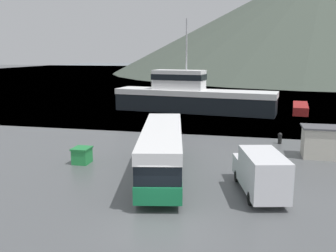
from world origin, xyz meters
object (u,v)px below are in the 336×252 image
Objects in this scene: tour_bus at (162,149)px; storage_bin at (82,155)px; delivery_van at (260,172)px; fishing_boat at (191,96)px; small_boat at (300,108)px; dock_kiosk at (322,142)px.

tour_bus is 8.95× the size of storage_bin.
delivery_van is (6.05, -1.96, -0.44)m from tour_bus.
storage_bin is at bearing 155.88° from tour_bus.
small_boat is (14.13, 2.67, -1.60)m from fishing_boat.
fishing_boat reaches higher than dock_kiosk.
dock_kiosk is (4.61, 8.73, -0.11)m from delivery_van.
dock_kiosk reaches higher than storage_bin.
tour_bus is 2.01× the size of delivery_van.
fishing_boat is 7.29× the size of dock_kiosk.
delivery_van is at bearing -15.33° from storage_bin.
delivery_van is at bearing -94.66° from small_boat.
storage_bin is at bearing 151.17° from delivery_van.
fishing_boat is 16.06× the size of storage_bin.
fishing_boat reaches higher than small_boat.
storage_bin is (-6.19, 1.39, -1.16)m from tour_bus.
tour_bus is 1.62× the size of small_boat.
dock_kiosk is 0.40× the size of small_boat.
delivery_van reaches higher than dock_kiosk.
dock_kiosk is at bearing 48.66° from delivery_van.
storage_bin is 0.18× the size of small_boat.
delivery_van is at bearing -29.40° from tour_bus.
tour_bus is at bearing 148.53° from delivery_van.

